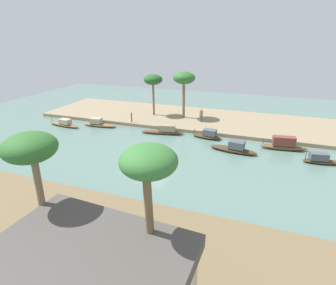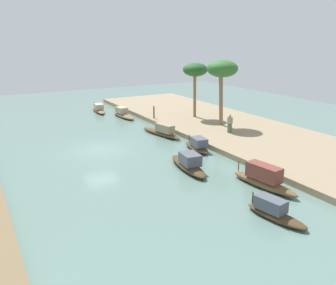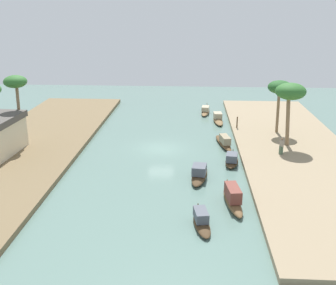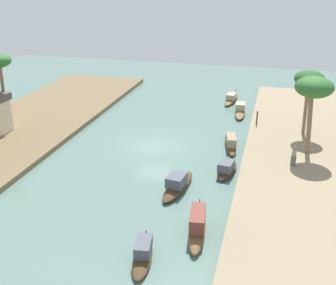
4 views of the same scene
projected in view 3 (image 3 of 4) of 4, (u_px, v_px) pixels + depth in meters
river_water at (161, 149)px, 40.08m from camera, size 66.50×66.50×0.00m
riverbank_left at (293, 149)px, 39.27m from camera, size 40.71×10.70×0.41m
riverbank_right at (33, 144)px, 40.75m from camera, size 40.71×10.70×0.41m
sampan_with_tall_canopy at (199, 173)px, 33.02m from camera, size 4.81×1.78×1.20m
sampan_open_hull at (232, 160)px, 35.94m from camera, size 3.46×1.60×1.08m
sampan_near_left_bank at (224, 142)px, 40.81m from camera, size 5.21×1.82×1.12m
sampan_upstream_small at (233, 198)px, 28.45m from camera, size 4.68×1.50×1.40m
sampan_foreground at (218, 119)px, 49.22m from camera, size 4.56×1.32×1.09m
sampan_midstream at (201, 221)px, 25.77m from camera, size 3.44×1.47×1.00m
sampan_with_red_awning at (205, 111)px, 53.26m from camera, size 4.83×1.51×0.98m
person_on_near_bank at (281, 147)px, 37.18m from camera, size 0.46×0.44×1.58m
mooring_post at (237, 122)px, 45.33m from camera, size 0.14×0.14×1.26m
palm_tree_left_near at (291, 93)px, 38.23m from camera, size 2.87×2.87×6.12m
palm_tree_left_far at (280, 88)px, 42.45m from camera, size 2.54×2.54×5.61m
palm_tree_right_short at (16, 84)px, 38.51m from camera, size 2.19×2.19×6.76m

